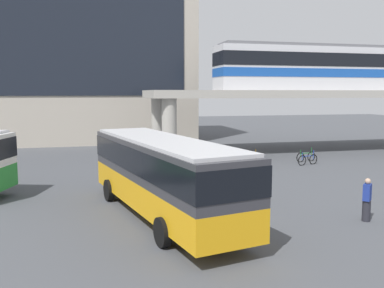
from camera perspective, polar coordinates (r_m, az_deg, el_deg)
name	(u,v)px	position (r m, az deg, el deg)	size (l,w,h in m)	color
ground_plane	(160,173)	(26.36, -4.35, -4.01)	(120.00, 120.00, 0.00)	#47494F
station_building	(43,56)	(46.43, -19.69, 11.27)	(30.11, 11.66, 17.58)	#B2A899
elevated_platform	(308,99)	(37.52, 15.56, 5.93)	(27.74, 6.76, 5.22)	#ADA89E
train	(322,67)	(38.17, 17.28, 9.94)	(18.77, 2.96, 3.84)	silver
bus_main	(162,169)	(16.86, -4.13, -3.41)	(4.85, 11.33, 3.22)	orange
bicycle_green	(306,157)	(31.80, 15.26, -1.68)	(1.75, 0.49, 1.04)	black
bicycle_orange	(250,159)	(29.94, 7.97, -2.03)	(1.67, 0.76, 1.04)	black
bicycle_blue	(308,160)	(30.41, 15.50, -2.08)	(1.75, 0.52, 1.04)	black
pedestrian_walking_across	(367,201)	(17.92, 22.71, -7.18)	(0.47, 0.46, 1.72)	#26262D
pedestrian_by_bike_rack	(154,161)	(25.85, -5.21, -2.31)	(0.47, 0.46, 1.80)	maroon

